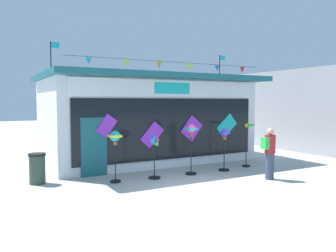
% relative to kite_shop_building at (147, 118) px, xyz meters
% --- Properties ---
extents(ground_plane, '(80.00, 80.00, 0.00)m').
position_rel_kite_shop_building_xyz_m(ground_plane, '(-0.83, -5.47, -1.82)').
color(ground_plane, '#ADAAA5').
extents(kite_shop_building, '(8.84, 5.28, 4.80)m').
position_rel_kite_shop_building_xyz_m(kite_shop_building, '(0.00, 0.00, 0.00)').
color(kite_shop_building, silver).
rests_on(kite_shop_building, ground_plane).
extents(wind_spinner_far_left, '(0.34, 0.34, 1.63)m').
position_rel_kite_shop_building_xyz_m(wind_spinner_far_left, '(-2.71, -3.42, -0.55)').
color(wind_spinner_far_left, black).
rests_on(wind_spinner_far_left, ground_plane).
extents(wind_spinner_left, '(0.40, 0.39, 1.48)m').
position_rel_kite_shop_building_xyz_m(wind_spinner_left, '(-1.41, -3.58, -0.94)').
color(wind_spinner_left, black).
rests_on(wind_spinner_left, ground_plane).
extents(wind_spinner_center_left, '(0.38, 0.38, 1.77)m').
position_rel_kite_shop_building_xyz_m(wind_spinner_center_left, '(0.01, -3.58, -0.50)').
color(wind_spinner_center_left, black).
rests_on(wind_spinner_center_left, ground_plane).
extents(wind_spinner_center_right, '(0.40, 0.40, 1.55)m').
position_rel_kite_shop_building_xyz_m(wind_spinner_center_right, '(1.41, -3.63, -0.77)').
color(wind_spinner_center_right, black).
rests_on(wind_spinner_center_right, ground_plane).
extents(wind_spinner_right, '(0.71, 0.31, 1.70)m').
position_rel_kite_shop_building_xyz_m(wind_spinner_right, '(2.82, -3.42, -0.66)').
color(wind_spinner_right, black).
rests_on(wind_spinner_right, ground_plane).
extents(person_near_camera, '(0.46, 0.34, 1.68)m').
position_rel_kite_shop_building_xyz_m(person_near_camera, '(1.83, -5.44, -0.93)').
color(person_near_camera, '#333D56').
rests_on(person_near_camera, ground_plane).
extents(trash_bin, '(0.52, 0.52, 0.95)m').
position_rel_kite_shop_building_xyz_m(trash_bin, '(-4.89, -2.43, -1.34)').
color(trash_bin, '#2D4238').
rests_on(trash_bin, ground_plane).
extents(neighbour_building, '(6.78, 9.81, 4.16)m').
position_rel_kite_shop_building_xyz_m(neighbour_building, '(10.83, -0.53, 0.26)').
color(neighbour_building, '#99999E').
rests_on(neighbour_building, ground_plane).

